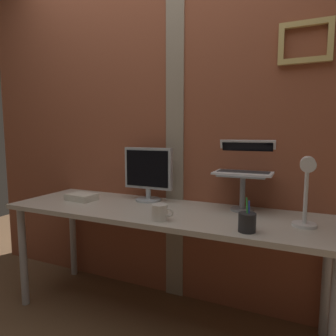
{
  "coord_description": "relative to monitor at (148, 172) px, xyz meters",
  "views": [
    {
      "loc": [
        0.91,
        -1.61,
        1.2
      ],
      "look_at": [
        0.13,
        0.12,
        0.98
      ],
      "focal_mm": 31.72,
      "sensor_mm": 36.0,
      "label": 1
    }
  ],
  "objects": [
    {
      "name": "laptop",
      "position": [
        0.65,
        0.07,
        0.08
      ],
      "size": [
        0.35,
        0.27,
        0.21
      ],
      "color": "white",
      "rests_on": "laptop_stand"
    },
    {
      "name": "laptop_stand",
      "position": [
        0.65,
        0.0,
        -0.05
      ],
      "size": [
        0.28,
        0.22,
        0.23
      ],
      "color": "gray",
      "rests_on": "desk"
    },
    {
      "name": "pen_cup",
      "position": [
        0.75,
        -0.39,
        -0.16
      ],
      "size": [
        0.08,
        0.08,
        0.17
      ],
      "color": "#262628",
      "rests_on": "desk"
    },
    {
      "name": "ground_plane",
      "position": [
        0.06,
        -0.2,
        -0.93
      ],
      "size": [
        6.0,
        6.0,
        0.0
      ],
      "primitive_type": "plane",
      "color": "brown"
    },
    {
      "name": "coffee_mug",
      "position": [
        0.28,
        -0.39,
        -0.16
      ],
      "size": [
        0.12,
        0.09,
        0.09
      ],
      "color": "silver",
      "rests_on": "desk"
    },
    {
      "name": "monitor",
      "position": [
        0.0,
        0.0,
        0.0
      ],
      "size": [
        0.36,
        0.18,
        0.37
      ],
      "color": "#ADB2B7",
      "rests_on": "desk"
    },
    {
      "name": "paper_clutter_stack",
      "position": [
        -0.44,
        -0.18,
        -0.18
      ],
      "size": [
        0.21,
        0.16,
        0.05
      ],
      "primitive_type": "cube",
      "rotation": [
        0.0,
        0.0,
        -0.1
      ],
      "color": "silver",
      "rests_on": "desk"
    },
    {
      "name": "desk",
      "position": [
        0.19,
        -0.18,
        -0.28
      ],
      "size": [
        2.01,
        0.61,
        0.73
      ],
      "color": "beige",
      "rests_on": "ground_plane"
    },
    {
      "name": "desk_lamp",
      "position": [
        1.0,
        -0.24,
        0.02
      ],
      "size": [
        0.12,
        0.2,
        0.36
      ],
      "color": "white",
      "rests_on": "desk"
    },
    {
      "name": "brick_wall_back",
      "position": [
        0.06,
        0.18,
        0.42
      ],
      "size": [
        3.32,
        0.16,
        2.7
      ],
      "color": "brown",
      "rests_on": "ground_plane"
    }
  ]
}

